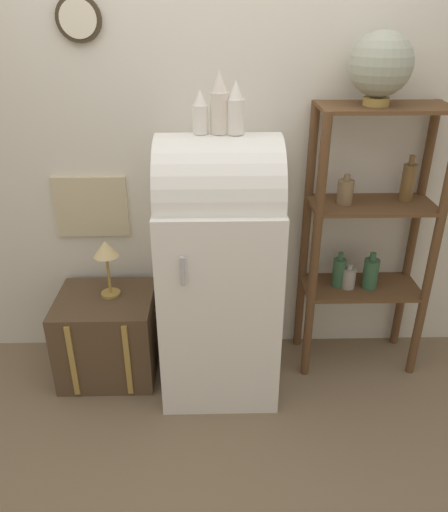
# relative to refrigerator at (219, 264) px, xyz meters

# --- Properties ---
(ground_plane) EXTENTS (12.00, 12.00, 0.00)m
(ground_plane) POSITION_rel_refrigerator_xyz_m (0.00, -0.21, -0.75)
(ground_plane) COLOR #7A664C
(wall_back) EXTENTS (7.00, 0.09, 2.70)m
(wall_back) POSITION_rel_refrigerator_xyz_m (-0.00, 0.36, 0.60)
(wall_back) COLOR silver
(wall_back) RESTS_ON ground_plane
(refrigerator) EXTENTS (0.63, 0.71, 1.46)m
(refrigerator) POSITION_rel_refrigerator_xyz_m (0.00, 0.00, 0.00)
(refrigerator) COLOR white
(refrigerator) RESTS_ON ground_plane
(suitcase_trunk) EXTENTS (0.55, 0.49, 0.51)m
(suitcase_trunk) POSITION_rel_refrigerator_xyz_m (-0.66, 0.06, -0.50)
(suitcase_trunk) COLOR brown
(suitcase_trunk) RESTS_ON ground_plane
(shelf_unit) EXTENTS (0.70, 0.35, 1.56)m
(shelf_unit) POSITION_rel_refrigerator_xyz_m (0.84, 0.15, 0.12)
(shelf_unit) COLOR brown
(shelf_unit) RESTS_ON ground_plane
(globe) EXTENTS (0.31, 0.31, 0.35)m
(globe) POSITION_rel_refrigerator_xyz_m (0.78, 0.13, 1.00)
(globe) COLOR #AD8942
(globe) RESTS_ON shelf_unit
(vase_left) EXTENTS (0.07, 0.07, 0.20)m
(vase_left) POSITION_rel_refrigerator_xyz_m (-0.08, 0.01, 0.80)
(vase_left) COLOR white
(vase_left) RESTS_ON refrigerator
(vase_center) EXTENTS (0.09, 0.09, 0.29)m
(vase_center) POSITION_rel_refrigerator_xyz_m (0.01, 0.01, 0.84)
(vase_center) COLOR silver
(vase_center) RESTS_ON refrigerator
(vase_right) EXTENTS (0.08, 0.08, 0.25)m
(vase_right) POSITION_rel_refrigerator_xyz_m (0.08, -0.00, 0.82)
(vase_right) COLOR white
(vase_right) RESTS_ON refrigerator
(desk_lamp) EXTENTS (0.14, 0.14, 0.34)m
(desk_lamp) POSITION_rel_refrigerator_xyz_m (-0.63, 0.10, 0.02)
(desk_lamp) COLOR #AD8942
(desk_lamp) RESTS_ON suitcase_trunk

